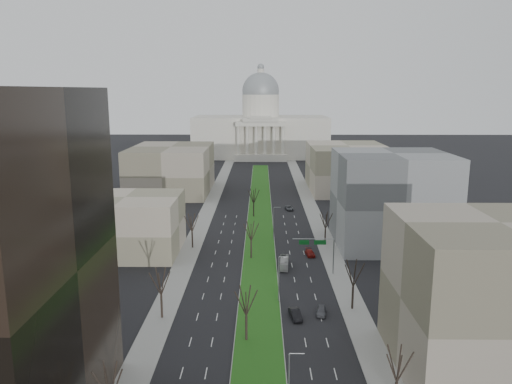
# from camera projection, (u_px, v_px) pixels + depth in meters

# --- Properties ---
(ground) EXTENTS (600.00, 600.00, 0.00)m
(ground) POSITION_uv_depth(u_px,v_px,m) (260.00, 217.00, 158.80)
(ground) COLOR black
(ground) RESTS_ON ground
(median) EXTENTS (8.00, 222.03, 0.20)m
(median) POSITION_uv_depth(u_px,v_px,m) (260.00, 217.00, 157.79)
(median) COLOR #999993
(median) RESTS_ON ground
(sidewalk_left) EXTENTS (5.00, 330.00, 0.15)m
(sidewalk_left) POSITION_uv_depth(u_px,v_px,m) (195.00, 240.00, 134.47)
(sidewalk_left) COLOR gray
(sidewalk_left) RESTS_ON ground
(sidewalk_right) EXTENTS (5.00, 330.00, 0.15)m
(sidewalk_right) POSITION_uv_depth(u_px,v_px,m) (325.00, 240.00, 134.12)
(sidewalk_right) COLOR gray
(sidewalk_right) RESTS_ON ground
(capitol) EXTENTS (80.00, 46.00, 55.00)m
(capitol) POSITION_uv_depth(u_px,v_px,m) (261.00, 129.00, 302.06)
(capitol) COLOR beige
(capitol) RESTS_ON ground
(building_beige_left) EXTENTS (26.00, 22.00, 14.00)m
(building_beige_left) POSITION_uv_depth(u_px,v_px,m) (127.00, 225.00, 123.44)
(building_beige_left) COLOR gray
(building_beige_left) RESTS_ON ground
(building_tan_right) EXTENTS (26.00, 24.00, 22.00)m
(building_tan_right) POSITION_uv_depth(u_px,v_px,m) (493.00, 298.00, 70.06)
(building_tan_right) COLOR #78725C
(building_tan_right) RESTS_ON ground
(building_grey_right) EXTENTS (28.00, 26.00, 24.00)m
(building_grey_right) POSITION_uv_depth(u_px,v_px,m) (391.00, 199.00, 128.63)
(building_grey_right) COLOR slate
(building_grey_right) RESTS_ON ground
(building_far_left) EXTENTS (30.00, 40.00, 18.00)m
(building_far_left) POSITION_uv_depth(u_px,v_px,m) (172.00, 169.00, 196.53)
(building_far_left) COLOR #78725C
(building_far_left) RESTS_ON ground
(building_far_right) EXTENTS (30.00, 40.00, 18.00)m
(building_far_right) POSITION_uv_depth(u_px,v_px,m) (347.00, 168.00, 200.73)
(building_far_right) COLOR gray
(building_far_right) RESTS_ON ground
(tree_left_near) EXTENTS (5.10, 5.10, 9.18)m
(tree_left_near) POSITION_uv_depth(u_px,v_px,m) (110.00, 381.00, 57.73)
(tree_left_near) COLOR black
(tree_left_near) RESTS_ON ground
(tree_left_mid) EXTENTS (5.40, 5.40, 9.72)m
(tree_left_mid) POSITION_uv_depth(u_px,v_px,m) (161.00, 281.00, 87.04)
(tree_left_mid) COLOR black
(tree_left_mid) RESTS_ON ground
(tree_left_far) EXTENTS (5.28, 5.28, 9.50)m
(tree_left_far) POSITION_uv_depth(u_px,v_px,m) (192.00, 222.00, 126.25)
(tree_left_far) COLOR black
(tree_left_far) RESTS_ON ground
(tree_right_near) EXTENTS (5.16, 5.16, 9.29)m
(tree_right_near) POSITION_uv_depth(u_px,v_px,m) (398.00, 364.00, 61.29)
(tree_right_near) COLOR black
(tree_right_near) RESTS_ON ground
(tree_right_mid) EXTENTS (5.52, 5.52, 9.94)m
(tree_right_mid) POSITION_uv_depth(u_px,v_px,m) (354.00, 272.00, 90.58)
(tree_right_mid) COLOR black
(tree_right_mid) RESTS_ON ground
(tree_right_far) EXTENTS (5.04, 5.04, 9.07)m
(tree_right_far) POSITION_uv_depth(u_px,v_px,m) (326.00, 220.00, 129.89)
(tree_right_far) COLOR black
(tree_right_far) RESTS_ON ground
(tree_median_a) EXTENTS (5.40, 5.40, 9.72)m
(tree_median_a) POSITION_uv_depth(u_px,v_px,m) (246.00, 300.00, 79.05)
(tree_median_a) COLOR black
(tree_median_a) RESTS_ON ground
(tree_median_b) EXTENTS (5.40, 5.40, 9.72)m
(tree_median_b) POSITION_uv_depth(u_px,v_px,m) (251.00, 230.00, 118.23)
(tree_median_b) COLOR black
(tree_median_b) RESTS_ON ground
(tree_median_c) EXTENTS (5.40, 5.40, 9.72)m
(tree_median_c) POSITION_uv_depth(u_px,v_px,m) (254.00, 195.00, 157.42)
(tree_median_c) COLOR black
(tree_median_c) RESTS_ON ground
(streetlamp_median_b) EXTENTS (1.90, 0.20, 9.16)m
(streetlamp_median_b) POSITION_uv_depth(u_px,v_px,m) (279.00, 278.00, 94.13)
(streetlamp_median_b) COLOR gray
(streetlamp_median_b) RESTS_ON ground
(streetlamp_median_c) EXTENTS (1.90, 0.20, 9.16)m
(streetlamp_median_c) POSITION_uv_depth(u_px,v_px,m) (274.00, 223.00, 133.31)
(streetlamp_median_c) COLOR gray
(streetlamp_median_c) RESTS_ON ground
(mast_arm_signs) EXTENTS (9.12, 0.24, 8.09)m
(mast_arm_signs) POSITION_uv_depth(u_px,v_px,m) (321.00, 247.00, 108.49)
(mast_arm_signs) COLOR gray
(mast_arm_signs) RESTS_ON ground
(car_grey_near) EXTENTS (2.38, 4.47, 1.45)m
(car_grey_near) POSITION_uv_depth(u_px,v_px,m) (321.00, 311.00, 89.72)
(car_grey_near) COLOR #4F5057
(car_grey_near) RESTS_ON ground
(car_black) EXTENTS (2.43, 5.00, 1.58)m
(car_black) POSITION_uv_depth(u_px,v_px,m) (295.00, 314.00, 88.19)
(car_black) COLOR black
(car_black) RESTS_ON ground
(car_red) EXTENTS (2.41, 4.89, 1.37)m
(car_red) POSITION_uv_depth(u_px,v_px,m) (310.00, 253.00, 121.65)
(car_red) COLOR maroon
(car_red) RESTS_ON ground
(car_grey_far) EXTENTS (3.05, 5.22, 1.37)m
(car_grey_far) POSITION_uv_depth(u_px,v_px,m) (289.00, 208.00, 167.91)
(car_grey_far) COLOR #53555B
(car_grey_far) RESTS_ON ground
(box_van) EXTENTS (2.34, 7.84, 2.15)m
(box_van) POSITION_uv_depth(u_px,v_px,m) (284.00, 263.00, 113.59)
(box_van) COLOR silver
(box_van) RESTS_ON ground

